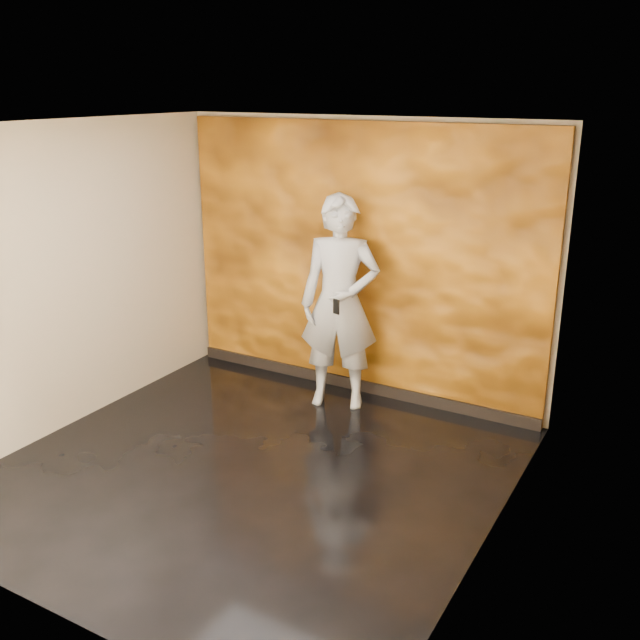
{
  "coord_description": "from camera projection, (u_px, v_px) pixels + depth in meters",
  "views": [
    {
      "loc": [
        3.11,
        -4.3,
        3.08
      ],
      "look_at": [
        0.02,
        1.13,
        1.01
      ],
      "focal_mm": 40.0,
      "sensor_mm": 36.0,
      "label": 1
    }
  ],
  "objects": [
    {
      "name": "phone",
      "position": [
        336.0,
        307.0,
        6.61
      ],
      "size": [
        0.08,
        0.04,
        0.14
      ],
      "primitive_type": "cube",
      "rotation": [
        0.0,
        0.0,
        -0.35
      ],
      "color": "black",
      "rests_on": "man"
    },
    {
      "name": "man",
      "position": [
        340.0,
        303.0,
        6.92
      ],
      "size": [
        0.89,
        0.73,
        2.12
      ],
      "primitive_type": "imported",
      "rotation": [
        0.0,
        0.0,
        0.33
      ],
      "color": "#9497A1",
      "rests_on": "ground"
    },
    {
      "name": "feature_wall",
      "position": [
        359.0,
        262.0,
        7.16
      ],
      "size": [
        3.9,
        0.06,
        2.75
      ],
      "primitive_type": "cube",
      "color": "orange",
      "rests_on": "ground"
    },
    {
      "name": "baseboard",
      "position": [
        355.0,
        384.0,
        7.55
      ],
      "size": [
        3.9,
        0.04,
        0.12
      ],
      "primitive_type": "cube",
      "color": "black",
      "rests_on": "ground"
    },
    {
      "name": "room",
      "position": [
        246.0,
        312.0,
        5.54
      ],
      "size": [
        4.02,
        4.02,
        2.81
      ],
      "color": "black",
      "rests_on": "ground"
    }
  ]
}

